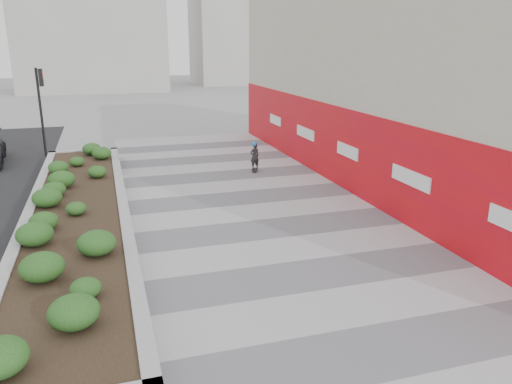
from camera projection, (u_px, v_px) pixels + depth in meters
ground at (350, 311)px, 10.23m from camera, size 160.00×160.00×0.00m
walkway at (296, 254)px, 12.97m from camera, size 8.00×36.00×0.01m
building at (410, 78)px, 19.28m from camera, size 6.04×24.08×8.00m
planter at (77, 212)px, 14.97m from camera, size 3.00×18.00×0.90m
traffic_signal_near at (41, 99)px, 23.43m from camera, size 0.33×0.28×4.20m
distant_bldg_north_l at (88, 0)px, 56.33m from camera, size 16.00×12.00×20.00m
manhole_cover at (314, 252)px, 13.12m from camera, size 0.44×0.44×0.01m
skateboarder at (255, 156)px, 21.23m from camera, size 0.47×0.75×1.30m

